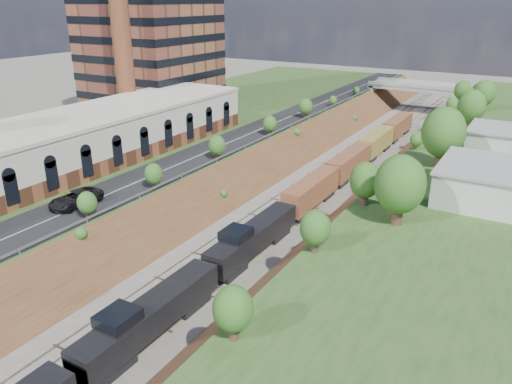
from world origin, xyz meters
name	(u,v)px	position (x,y,z in m)	size (l,w,h in m)	color
platform_left	(159,140)	(-33.00, 60.00, 2.50)	(44.00, 180.00, 5.00)	#2D4E20
embankment_left	(260,172)	(-11.00, 60.00, 0.00)	(7.07, 180.00, 7.07)	brown
embankment_right	(389,196)	(11.00, 60.00, 0.00)	(7.07, 180.00, 7.07)	brown
rail_left_track	(306,180)	(-2.60, 60.00, 0.09)	(1.58, 180.00, 0.18)	gray
rail_right_track	(336,186)	(2.60, 60.00, 0.09)	(1.58, 180.00, 0.18)	gray
road	(237,139)	(-15.50, 60.00, 5.05)	(8.00, 180.00, 0.10)	black
guardrail	(258,140)	(-11.40, 59.80, 5.55)	(0.10, 171.00, 0.70)	#99999E
commercial_building	(81,139)	(-28.00, 38.00, 8.51)	(14.30, 62.30, 7.00)	brown
smokestack	(119,13)	(-36.00, 56.00, 25.00)	(3.20, 3.20, 40.00)	brown
overpass	(419,92)	(0.00, 122.00, 4.92)	(24.50, 8.30, 7.40)	gray
white_building_near	(480,183)	(23.50, 52.00, 7.00)	(9.00, 12.00, 4.00)	silver
white_building_far	(497,141)	(23.00, 74.00, 6.80)	(8.00, 10.00, 3.60)	silver
tree_right_large	(400,185)	(17.00, 40.00, 9.38)	(5.25, 5.25, 7.61)	#473323
tree_left_crest	(54,217)	(-11.80, 20.00, 7.04)	(2.45, 2.45, 3.55)	#473323
freight_train	(307,194)	(2.60, 49.13, 2.36)	(2.70, 109.68, 4.55)	black
suv	(76,198)	(-16.04, 26.21, 5.98)	(2.91, 6.32, 1.76)	black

